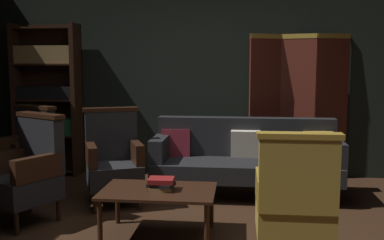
# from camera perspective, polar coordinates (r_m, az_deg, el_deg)

# --- Properties ---
(ground_plane) EXTENTS (10.00, 10.00, 0.00)m
(ground_plane) POSITION_cam_1_polar(r_m,az_deg,el_deg) (4.10, -1.29, -14.72)
(ground_plane) COLOR #331E11
(back_wall) EXTENTS (7.20, 0.10, 2.80)m
(back_wall) POSITION_cam_1_polar(r_m,az_deg,el_deg) (6.24, 1.70, 5.99)
(back_wall) COLOR black
(back_wall) RESTS_ON ground_plane
(folding_screen) EXTENTS (1.29, 0.26, 1.90)m
(folding_screen) POSITION_cam_1_polar(r_m,az_deg,el_deg) (6.12, 13.10, 1.89)
(folding_screen) COLOR #5B2319
(folding_screen) RESTS_ON ground_plane
(bookshelf) EXTENTS (0.90, 0.32, 2.05)m
(bookshelf) POSITION_cam_1_polar(r_m,az_deg,el_deg) (6.55, -17.64, 2.92)
(bookshelf) COLOR black
(bookshelf) RESTS_ON ground_plane
(velvet_couch) EXTENTS (2.12, 0.78, 0.88)m
(velvet_couch) POSITION_cam_1_polar(r_m,az_deg,el_deg) (5.33, 6.69, -4.51)
(velvet_couch) COLOR black
(velvet_couch) RESTS_ON ground_plane
(coffee_table) EXTENTS (1.00, 0.64, 0.42)m
(coffee_table) POSITION_cam_1_polar(r_m,az_deg,el_deg) (4.07, -4.23, -9.32)
(coffee_table) COLOR black
(coffee_table) RESTS_ON ground_plane
(armchair_gilt_accent) EXTENTS (0.60, 0.58, 1.04)m
(armchair_gilt_accent) POSITION_cam_1_polar(r_m,az_deg,el_deg) (3.57, 12.74, -9.94)
(armchair_gilt_accent) COLOR #B78E33
(armchair_gilt_accent) RESTS_ON ground_plane
(armchair_wing_left) EXTENTS (0.79, 0.78, 1.04)m
(armchair_wing_left) POSITION_cam_1_polar(r_m,az_deg,el_deg) (4.68, -19.86, -6.09)
(armchair_wing_left) COLOR black
(armchair_wing_left) RESTS_ON ground_plane
(armchair_wing_right) EXTENTS (0.76, 0.76, 1.04)m
(armchair_wing_right) POSITION_cam_1_polar(r_m,az_deg,el_deg) (5.01, -9.80, -4.90)
(armchair_wing_right) COLOR black
(armchair_wing_right) RESTS_ON ground_plane
(armchair_wing_far) EXTENTS (0.77, 0.77, 1.04)m
(armchair_wing_far) POSITION_cam_1_polar(r_m,az_deg,el_deg) (5.54, -20.23, -4.09)
(armchair_wing_far) COLOR black
(armchair_wing_far) RESTS_ON ground_plane
(book_tan_leather) EXTENTS (0.20, 0.18, 0.03)m
(book_tan_leather) POSITION_cam_1_polar(r_m,az_deg,el_deg) (4.04, -3.87, -8.52)
(book_tan_leather) COLOR #9E7A47
(book_tan_leather) RESTS_ON coffee_table
(book_black_cloth) EXTENTS (0.24, 0.21, 0.03)m
(book_black_cloth) POSITION_cam_1_polar(r_m,az_deg,el_deg) (4.03, -3.88, -8.08)
(book_black_cloth) COLOR black
(book_black_cloth) RESTS_ON book_tan_leather
(book_red_leather) EXTENTS (0.23, 0.18, 0.04)m
(book_red_leather) POSITION_cam_1_polar(r_m,az_deg,el_deg) (4.02, -3.88, -7.56)
(book_red_leather) COLOR maroon
(book_red_leather) RESTS_ON book_black_cloth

